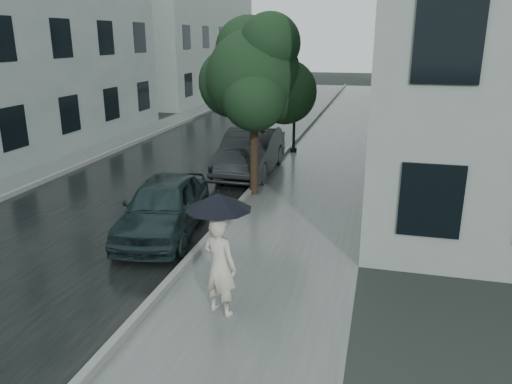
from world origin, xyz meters
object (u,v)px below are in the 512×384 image
(street_tree, at_px, (255,76))
(car_far, at_px, (250,151))
(pedestrian, at_px, (220,266))
(lamp_post, at_px, (291,83))
(car_near, at_px, (164,206))

(street_tree, xyz_separation_m, car_far, (-0.75, 2.26, -2.80))
(street_tree, relative_size, car_far, 1.13)
(pedestrian, distance_m, street_tree, 7.56)
(street_tree, distance_m, lamp_post, 5.96)
(car_far, bearing_deg, lamp_post, 77.30)
(car_near, relative_size, car_far, 0.88)
(lamp_post, height_order, car_far, lamp_post)
(lamp_post, xyz_separation_m, car_far, (-0.75, -3.66, -2.08))
(pedestrian, relative_size, car_near, 0.43)
(car_near, bearing_deg, car_far, 76.07)
(lamp_post, relative_size, car_far, 1.05)
(lamp_post, xyz_separation_m, car_near, (-1.32, -9.69, -2.15))
(car_far, bearing_deg, street_tree, -72.80)
(street_tree, bearing_deg, pedestrian, -80.40)
(car_near, bearing_deg, street_tree, 62.19)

